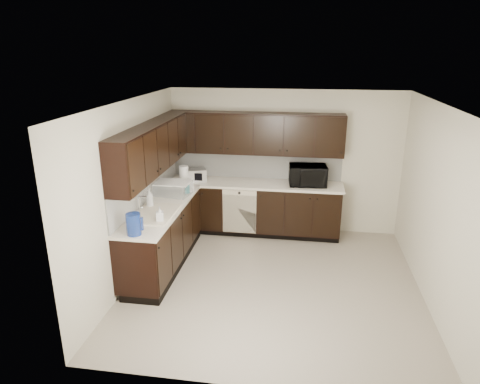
% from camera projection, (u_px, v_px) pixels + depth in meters
% --- Properties ---
extents(floor, '(4.00, 4.00, 0.00)m').
position_uv_depth(floor, '(273.00, 283.00, 6.03)').
color(floor, '#A09584').
rests_on(floor, ground).
extents(ceiling, '(4.00, 4.00, 0.00)m').
position_uv_depth(ceiling, '(278.00, 103.00, 5.23)').
color(ceiling, white).
rests_on(ceiling, wall_back).
extents(wall_back, '(4.00, 0.02, 2.50)m').
position_uv_depth(wall_back, '(284.00, 162.00, 7.50)').
color(wall_back, beige).
rests_on(wall_back, floor).
extents(wall_left, '(0.02, 4.00, 2.50)m').
position_uv_depth(wall_left, '(131.00, 192.00, 5.92)').
color(wall_left, beige).
rests_on(wall_left, floor).
extents(wall_right, '(0.02, 4.00, 2.50)m').
position_uv_depth(wall_right, '(435.00, 208.00, 5.34)').
color(wall_right, beige).
rests_on(wall_right, floor).
extents(wall_front, '(4.00, 0.02, 2.50)m').
position_uv_depth(wall_front, '(259.00, 275.00, 3.76)').
color(wall_front, beige).
rests_on(wall_front, floor).
extents(lower_cabinets, '(3.00, 2.80, 0.90)m').
position_uv_depth(lower_cabinets, '(218.00, 222.00, 7.08)').
color(lower_cabinets, black).
rests_on(lower_cabinets, floor).
extents(countertop, '(3.03, 2.83, 0.04)m').
position_uv_depth(countertop, '(218.00, 193.00, 6.92)').
color(countertop, silver).
rests_on(countertop, lower_cabinets).
extents(backsplash, '(3.00, 2.80, 0.48)m').
position_uv_depth(backsplash, '(208.00, 173.00, 7.06)').
color(backsplash, silver).
rests_on(backsplash, countertop).
extents(upper_cabinets, '(3.00, 2.80, 0.70)m').
position_uv_depth(upper_cabinets, '(212.00, 140.00, 6.75)').
color(upper_cabinets, black).
rests_on(upper_cabinets, wall_back).
extents(dishwasher, '(0.58, 0.04, 0.78)m').
position_uv_depth(dishwasher, '(239.00, 209.00, 7.28)').
color(dishwasher, beige).
rests_on(dishwasher, lower_cabinets).
extents(sink, '(0.54, 0.82, 0.42)m').
position_uv_depth(sink, '(155.00, 218.00, 5.98)').
color(sink, beige).
rests_on(sink, countertop).
extents(microwave, '(0.66, 0.48, 0.34)m').
position_uv_depth(microwave, '(308.00, 175.00, 7.19)').
color(microwave, black).
rests_on(microwave, countertop).
extents(soap_bottle_a, '(0.12, 0.12, 0.21)m').
position_uv_depth(soap_bottle_a, '(160.00, 214.00, 5.67)').
color(soap_bottle_a, gray).
rests_on(soap_bottle_a, countertop).
extents(soap_bottle_b, '(0.12, 0.12, 0.27)m').
position_uv_depth(soap_bottle_b, '(150.00, 198.00, 6.21)').
color(soap_bottle_b, gray).
rests_on(soap_bottle_b, countertop).
extents(toaster_oven, '(0.39, 0.34, 0.20)m').
position_uv_depth(toaster_oven, '(197.00, 175.00, 7.47)').
color(toaster_oven, '#B0B1B3').
rests_on(toaster_oven, countertop).
extents(storage_bin, '(0.57, 0.45, 0.20)m').
position_uv_depth(storage_bin, '(173.00, 188.00, 6.74)').
color(storage_bin, white).
rests_on(storage_bin, countertop).
extents(blue_pitcher, '(0.24, 0.24, 0.28)m').
position_uv_depth(blue_pitcher, '(134.00, 224.00, 5.27)').
color(blue_pitcher, navy).
rests_on(blue_pitcher, countertop).
extents(teal_tumbler, '(0.10, 0.10, 0.19)m').
position_uv_depth(teal_tumbler, '(187.00, 187.00, 6.82)').
color(teal_tumbler, '#0B707D').
rests_on(teal_tumbler, countertop).
extents(paper_towel_roll, '(0.17, 0.17, 0.34)m').
position_uv_depth(paper_towel_roll, '(184.00, 176.00, 7.18)').
color(paper_towel_roll, white).
rests_on(paper_towel_roll, countertop).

